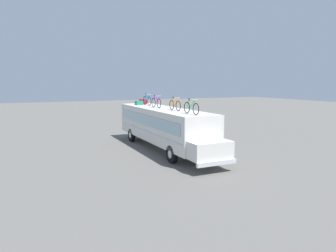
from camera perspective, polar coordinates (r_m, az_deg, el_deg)
ground_plane at (r=22.81m, az=-1.04°, el=-4.19°), size 120.00×120.00×0.00m
bus at (r=22.27m, az=-0.80°, el=0.16°), size 12.89×2.64×2.98m
luggage_bag_1 at (r=26.80m, az=-4.61°, el=4.48°), size 0.64×0.51×0.40m
luggage_bag_2 at (r=25.84m, az=-5.37°, el=4.25°), size 0.60×0.54×0.32m
rooftop_bicycle_1 at (r=25.46m, az=-3.87°, el=4.74°), size 1.68×0.44×0.95m
rooftop_bicycle_2 at (r=22.89m, az=-2.19°, el=4.35°), size 1.70×0.44×0.93m
rooftop_bicycle_3 at (r=20.65m, az=1.27°, el=3.92°), size 1.63×0.44×0.90m
rooftop_bicycle_4 at (r=18.30m, az=4.29°, el=3.38°), size 1.76×0.44×0.91m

